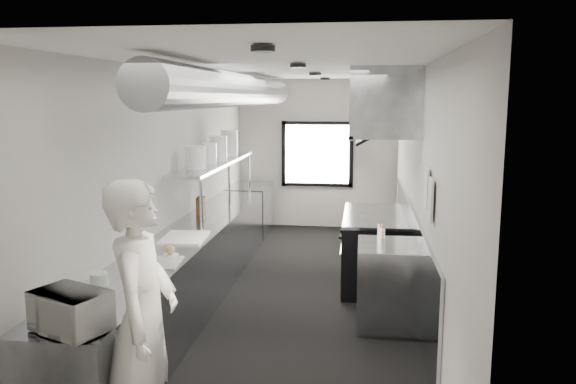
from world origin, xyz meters
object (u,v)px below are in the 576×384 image
(range, at_px, (375,249))
(knife_block, at_px, (201,205))
(pass_shelf, at_px, (215,164))
(squeeze_bottle_a, at_px, (382,245))
(microwave, at_px, (70,311))
(small_plate, at_px, (171,255))
(squeeze_bottle_b, at_px, (382,241))
(squeeze_bottle_e, at_px, (380,232))
(bottle_station, at_px, (387,285))
(plate_stack_b, at_px, (209,153))
(plate_stack_c, at_px, (218,148))
(prep_counter, at_px, (188,271))
(squeeze_bottle_d, at_px, (380,235))
(cutting_board, at_px, (184,237))
(exhaust_hood, at_px, (383,103))
(deli_tub_b, at_px, (99,278))
(squeeze_bottle_c, at_px, (382,237))
(line_cook, at_px, (143,320))
(plate_stack_a, at_px, (196,157))
(plate_stack_d, at_px, (229,143))
(far_work_table, at_px, (250,210))
(deli_tub_a, at_px, (99,279))

(range, bearing_deg, knife_block, -177.80)
(pass_shelf, distance_m, squeeze_bottle_a, 3.09)
(microwave, height_order, small_plate, microwave)
(squeeze_bottle_b, distance_m, squeeze_bottle_e, 0.42)
(bottle_station, distance_m, plate_stack_b, 3.08)
(plate_stack_c, height_order, squeeze_bottle_b, plate_stack_c)
(prep_counter, bearing_deg, plate_stack_b, 93.43)
(plate_stack_c, relative_size, squeeze_bottle_b, 2.19)
(microwave, xyz_separation_m, squeeze_bottle_a, (2.15, 2.27, -0.06))
(pass_shelf, relative_size, knife_block, 12.88)
(squeeze_bottle_b, distance_m, squeeze_bottle_d, 0.27)
(microwave, distance_m, cutting_board, 2.58)
(pass_shelf, height_order, range, pass_shelf)
(exhaust_hood, bearing_deg, small_plate, -134.81)
(deli_tub_b, height_order, squeeze_bottle_c, squeeze_bottle_c)
(plate_stack_b, bearing_deg, bottle_station, -32.33)
(exhaust_hood, height_order, squeeze_bottle_b, exhaust_hood)
(line_cook, bearing_deg, pass_shelf, 2.35)
(prep_counter, height_order, squeeze_bottle_b, squeeze_bottle_b)
(knife_block, xyz_separation_m, plate_stack_a, (0.08, -0.44, 0.70))
(cutting_board, bearing_deg, bottle_station, 0.63)
(exhaust_hood, bearing_deg, squeeze_bottle_b, -90.73)
(prep_counter, height_order, plate_stack_c, plate_stack_c)
(line_cook, distance_m, deli_tub_b, 1.14)
(prep_counter, height_order, line_cook, line_cook)
(pass_shelf, distance_m, plate_stack_d, 0.88)
(pass_shelf, xyz_separation_m, plate_stack_d, (-0.00, 0.85, 0.23))
(far_work_table, height_order, knife_block, knife_block)
(small_plate, bearing_deg, deli_tub_a, -106.80)
(deli_tub_a, bearing_deg, squeeze_bottle_e, 39.24)
(range, distance_m, small_plate, 3.00)
(squeeze_bottle_d, xyz_separation_m, squeeze_bottle_e, (-0.00, 0.15, -0.00))
(squeeze_bottle_c, height_order, squeeze_bottle_d, squeeze_bottle_c)
(far_work_table, relative_size, knife_block, 5.15)
(bottle_station, distance_m, squeeze_bottle_d, 0.55)
(exhaust_hood, height_order, deli_tub_a, exhaust_hood)
(knife_block, distance_m, plate_stack_c, 0.91)
(plate_stack_c, bearing_deg, line_cook, -82.41)
(squeeze_bottle_c, bearing_deg, squeeze_bottle_b, -91.79)
(bottle_station, height_order, squeeze_bottle_c, squeeze_bottle_c)
(microwave, height_order, squeeze_bottle_b, microwave)
(prep_counter, height_order, squeeze_bottle_a, squeeze_bottle_a)
(line_cook, relative_size, cutting_board, 3.12)
(knife_block, height_order, squeeze_bottle_d, knife_block)
(plate_stack_b, distance_m, plate_stack_c, 0.33)
(prep_counter, distance_m, small_plate, 1.05)
(plate_stack_c, xyz_separation_m, squeeze_bottle_c, (2.26, -1.83, -0.76))
(bottle_station, bearing_deg, pass_shelf, 144.01)
(prep_counter, height_order, plate_stack_d, plate_stack_d)
(knife_block, height_order, plate_stack_d, plate_stack_d)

